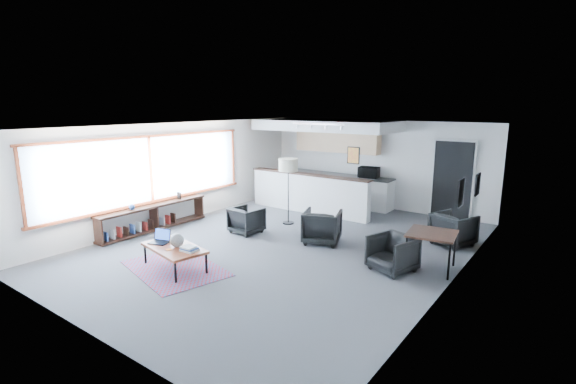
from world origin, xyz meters
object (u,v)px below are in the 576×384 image
Objects in this scene: ceramic_pot at (177,240)px; armchair_left at (247,219)px; laptop at (161,238)px; floor_lamp at (288,167)px; coffee_table at (174,248)px; dining_table at (432,236)px; dining_chair_far at (453,230)px; microwave at (369,171)px; armchair_right at (322,225)px; book_stack at (189,249)px; dining_chair_near at (392,255)px.

ceramic_pot is 2.53m from armchair_left.
laptop is 0.25× the size of floor_lamp.
coffee_table is 1.53× the size of dining_table.
microwave reaches higher than dining_chair_far.
laptop is 0.49m from ceramic_pot.
floor_lamp reaches higher than ceramic_pot.
floor_lamp is at bearing -47.77° from armchair_right.
coffee_table is at bearing -21.38° from laptop.
book_stack is 3.75m from dining_chair_near.
armchair_right reaches higher than ceramic_pot.
armchair_left is 1.21× the size of microwave.
armchair_left is at bearing 71.86° from laptop.
floor_lamp is (-0.07, 3.75, 1.08)m from coffee_table.
coffee_table is at bearing -88.93° from floor_lamp.
laptop is 0.52× the size of armchair_right.
dining_chair_near is (-0.55, -0.51, -0.33)m from dining_table.
laptop is 0.66× the size of dining_chair_near.
armchair_right is at bearing -161.65° from armchair_left.
armchair_right is 0.48× the size of floor_lamp.
dining_chair_near is at bearing -22.58° from floor_lamp.
book_stack is at bearing 74.70° from dining_chair_far.
book_stack is (0.35, -0.01, -0.09)m from ceramic_pot.
armchair_left is 0.73× the size of dining_table.
armchair_right is 3.62m from microwave.
microwave is (0.96, 2.72, -0.36)m from floor_lamp.
ceramic_pot is at bearing -18.10° from laptop.
dining_table is 1.72m from dining_chair_far.
armchair_right is at bearing 64.89° from ceramic_pot.
floor_lamp is at bearing 92.05° from ceramic_pot.
dining_chair_far is 1.17× the size of microwave.
armchair_left is 0.86× the size of armchair_right.
ceramic_pot is at bearing 44.59° from armchair_right.
book_stack is at bearing 50.58° from armchair_right.
armchair_right reaches higher than dining_chair_near.
microwave is (-2.98, 1.94, 0.79)m from dining_chair_far.
book_stack is 0.32× the size of dining_table.
laptop is at bearing 178.83° from book_stack.
coffee_table is 2.28× the size of dining_chair_near.
book_stack is at bearing 12.86° from coffee_table.
floor_lamp is 2.54× the size of dining_chair_far.
armchair_right is at bearing 54.87° from dining_chair_far.
armchair_left is 1.90m from armchair_right.
coffee_table is 1.79× the size of armchair_right.
dining_table is 0.82m from dining_chair_near.
book_stack is at bearing -141.06° from dining_table.
armchair_left is 4.24m from microwave.
microwave reaches higher than ceramic_pot.
floor_lamp is at bearing 66.81° from laptop.
dining_table is (3.91, 2.83, 0.25)m from coffee_table.
laptop is (-0.42, 0.03, 0.11)m from coffee_table.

